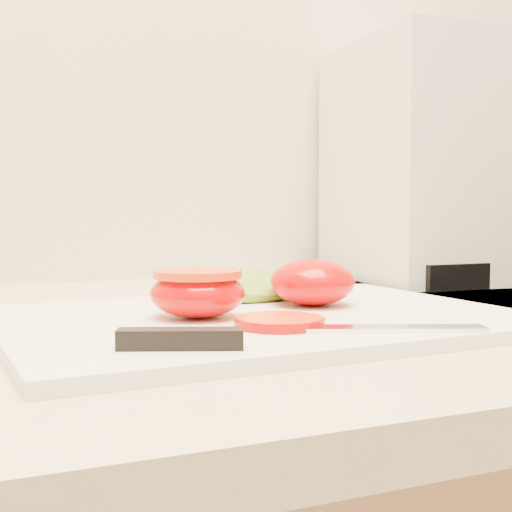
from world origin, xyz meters
name	(u,v)px	position (x,y,z in m)	size (l,w,h in m)	color
cutting_board	(261,320)	(-0.06, 1.60, 0.94)	(0.40, 0.29, 0.01)	white
tomato_half_dome	(312,282)	(0.00, 1.63, 0.96)	(0.07, 0.07, 0.04)	#D40504
tomato_half_cut	(198,291)	(-0.11, 1.61, 0.96)	(0.07, 0.07, 0.04)	#D40504
tomato_slice_0	(279,322)	(-0.07, 1.54, 0.94)	(0.06, 0.06, 0.01)	#FF4E1B
lettuce_leaf_0	(250,286)	(-0.03, 1.69, 0.95)	(0.11, 0.08, 0.02)	#8DB22F
knife	(262,334)	(-0.10, 1.50, 0.94)	(0.25, 0.08, 0.01)	silver
appliance	(428,163)	(0.29, 1.85, 1.08)	(0.20, 0.25, 0.30)	silver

